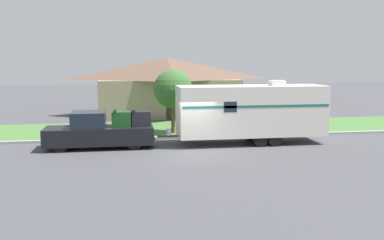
{
  "coord_description": "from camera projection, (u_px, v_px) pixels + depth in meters",
  "views": [
    {
      "loc": [
        -3.45,
        -21.16,
        4.72
      ],
      "look_at": [
        0.18,
        1.76,
        1.4
      ],
      "focal_mm": 40.0,
      "sensor_mm": 36.0,
      "label": 1
    }
  ],
  "objects": [
    {
      "name": "ground_plane",
      "position": [
        194.0,
        152.0,
        21.89
      ],
      "size": [
        120.0,
        120.0,
        0.0
      ],
      "primitive_type": "plane",
      "color": "#47474C"
    },
    {
      "name": "curb_strip",
      "position": [
        184.0,
        137.0,
        25.55
      ],
      "size": [
        80.0,
        0.3,
        0.14
      ],
      "color": "#999993",
      "rests_on": "ground_plane"
    },
    {
      "name": "lawn_strip",
      "position": [
        176.0,
        129.0,
        29.12
      ],
      "size": [
        80.0,
        7.0,
        0.03
      ],
      "color": "#477538",
      "rests_on": "ground_plane"
    },
    {
      "name": "house_across_street",
      "position": [
        168.0,
        85.0,
        36.46
      ],
      "size": [
        12.19,
        7.78,
        4.81
      ],
      "color": "gray",
      "rests_on": "ground_plane"
    },
    {
      "name": "pickup_truck",
      "position": [
        101.0,
        131.0,
        22.74
      ],
      "size": [
        5.8,
        1.92,
        2.06
      ],
      "color": "black",
      "rests_on": "ground_plane"
    },
    {
      "name": "travel_trailer",
      "position": [
        251.0,
        111.0,
        23.89
      ],
      "size": [
        9.38,
        2.33,
        3.53
      ],
      "color": "black",
      "rests_on": "ground_plane"
    },
    {
      "name": "mailbox",
      "position": [
        131.0,
        120.0,
        26.04
      ],
      "size": [
        0.48,
        0.2,
        1.36
      ],
      "color": "brown",
      "rests_on": "ground_plane"
    },
    {
      "name": "tree_in_yard",
      "position": [
        173.0,
        89.0,
        26.91
      ],
      "size": [
        2.45,
        2.45,
        4.07
      ],
      "color": "brown",
      "rests_on": "ground_plane"
    }
  ]
}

